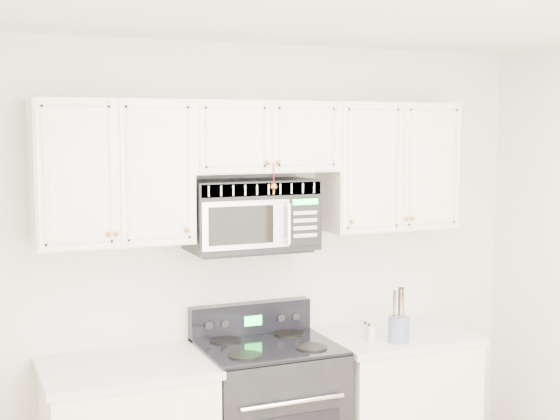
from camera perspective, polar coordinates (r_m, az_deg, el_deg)
room at (r=3.03m, az=9.77°, el=-9.84°), size 3.51×3.51×2.61m
base_cabinet_right at (r=4.86m, az=8.34°, el=-14.47°), size 0.86×0.65×0.92m
upper_cabinets at (r=4.34m, az=-1.47°, el=3.51°), size 2.44×0.37×0.75m
microwave at (r=4.32m, az=-2.11°, el=-0.34°), size 0.70×0.40×0.39m
utensil_crock at (r=4.49m, az=8.67°, el=-8.53°), size 0.12×0.12×0.31m
shaker_salt at (r=4.54m, az=6.41°, el=-8.69°), size 0.04×0.04×0.11m
shaker_pepper at (r=4.48m, az=6.71°, el=-8.85°), size 0.05×0.05×0.11m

